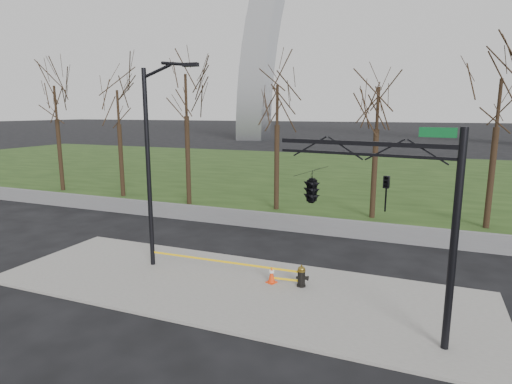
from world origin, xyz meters
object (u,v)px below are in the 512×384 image
at_px(traffic_cone, 272,275).
at_px(traffic_signal_mast, 336,189).
at_px(fire_hydrant, 302,276).
at_px(street_light, 153,154).

height_order(traffic_cone, traffic_signal_mast, traffic_signal_mast).
xyz_separation_m(fire_hydrant, traffic_cone, (-1.12, -0.10, -0.06)).
xyz_separation_m(traffic_cone, street_light, (-5.02, -0.02, 4.28)).
bearing_deg(traffic_cone, street_light, -179.71).
xyz_separation_m(traffic_cone, traffic_signal_mast, (2.64, -1.85, 3.73)).
xyz_separation_m(fire_hydrant, traffic_signal_mast, (1.51, -1.95, 3.67)).
relative_size(fire_hydrant, street_light, 0.10).
relative_size(traffic_cone, street_light, 0.08).
bearing_deg(traffic_cone, traffic_signal_mast, -35.06).
distance_m(fire_hydrant, traffic_signal_mast, 4.43).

